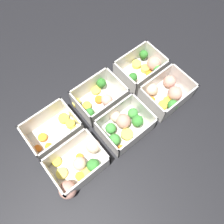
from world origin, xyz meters
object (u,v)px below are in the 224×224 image
container_near_left (144,68)px  container_far_left (167,93)px  container_near_center (99,99)px  container_far_right (79,167)px  container_near_right (57,132)px  container_far_center (124,125)px

container_near_left → container_far_left: 0.13m
container_near_center → container_far_right: 0.23m
container_near_center → container_far_right: size_ratio=0.83×
container_far_right → container_near_left: bearing=-160.5°
container_near_left → container_near_center: (0.21, -0.00, -0.00)m
container_near_right → container_far_left: size_ratio=1.05×
container_near_left → container_far_center: size_ratio=1.08×
container_near_center → container_far_left: (-0.19, 0.13, 0.00)m
container_far_center → container_far_right: same height
container_far_left → container_far_center: size_ratio=1.00×
container_near_right → container_near_left: bearing=-179.1°
container_far_left → container_far_center: same height
container_far_center → container_far_right: 0.19m
container_near_left → container_far_left: same height
container_far_left → container_far_center: 0.19m
container_far_right → container_far_left: bearing=-178.2°
container_near_center → container_far_left: 0.23m
container_near_center → container_near_left: bearing=179.3°
container_far_center → container_near_center: bearing=-88.3°
container_near_right → container_near_center: bearing=-177.3°
container_near_left → container_near_center: size_ratio=1.05×
container_near_center → container_near_right: 0.18m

